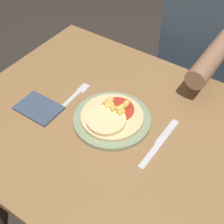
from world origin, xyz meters
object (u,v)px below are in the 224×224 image
(dining_table, at_px, (113,149))
(person_diner, at_px, (204,53))
(pizza, at_px, (111,116))
(fork, at_px, (74,97))
(knife, at_px, (159,144))
(plate, at_px, (112,119))

(dining_table, distance_m, person_diner, 0.63)
(pizza, bearing_deg, person_diner, 83.30)
(fork, height_order, person_diner, person_diner)
(dining_table, height_order, knife, knife)
(plate, distance_m, pizza, 0.02)
(fork, bearing_deg, knife, -2.96)
(fork, distance_m, knife, 0.34)
(fork, distance_m, person_diner, 0.65)
(pizza, height_order, fork, pizza)
(pizza, bearing_deg, plate, 72.27)
(dining_table, height_order, pizza, pizza)
(person_diner, bearing_deg, pizza, -96.70)
(pizza, distance_m, person_diner, 0.63)
(dining_table, height_order, fork, fork)
(plate, distance_m, fork, 0.17)
(dining_table, distance_m, pizza, 0.16)
(dining_table, relative_size, knife, 4.48)
(person_diner, bearing_deg, fork, -112.05)
(dining_table, relative_size, pizza, 4.96)
(dining_table, xyz_separation_m, knife, (0.16, 0.01, 0.13))
(fork, relative_size, knife, 0.80)
(plate, relative_size, person_diner, 0.21)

